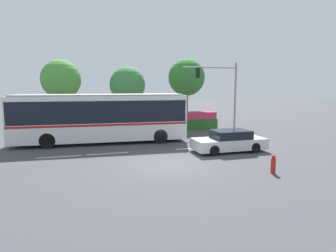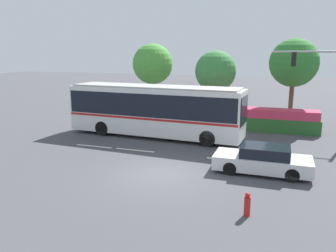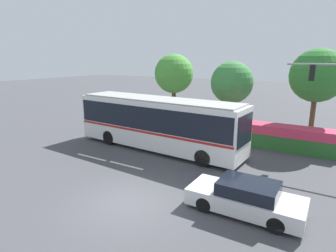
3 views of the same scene
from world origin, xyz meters
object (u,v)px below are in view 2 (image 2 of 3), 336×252
object	(u,v)px
city_bus	(155,108)
fire_hydrant	(247,205)
street_tree_centre	(216,71)
traffic_light_pole	(334,77)
street_tree_right	(294,63)
sedan_foreground	(263,160)
street_tree_left	(153,64)

from	to	relation	value
city_bus	fire_hydrant	bearing A→B (deg)	-50.27
city_bus	street_tree_centre	world-z (taller)	street_tree_centre
traffic_light_pole	street_tree_right	distance (m)	4.02
sedan_foreground	street_tree_right	distance (m)	12.18
traffic_light_pole	fire_hydrant	bearing A→B (deg)	73.20
street_tree_centre	fire_hydrant	distance (m)	16.86
street_tree_centre	city_bus	bearing A→B (deg)	-113.80
city_bus	sedan_foreground	distance (m)	8.95
street_tree_right	street_tree_centre	bearing A→B (deg)	-178.79
city_bus	street_tree_right	bearing A→B (deg)	39.75
city_bus	traffic_light_pole	distance (m)	11.68
traffic_light_pole	street_tree_left	xyz separation A→B (m)	(-14.07, 4.09, 0.55)
street_tree_left	street_tree_right	world-z (taller)	street_tree_right
sedan_foreground	street_tree_centre	xyz separation A→B (m)	(-4.56, 11.25, 3.46)
traffic_light_pole	fire_hydrant	distance (m)	13.90
sedan_foreground	fire_hydrant	xyz separation A→B (m)	(-0.21, -4.62, -0.21)
city_bus	street_tree_left	distance (m)	8.41
fire_hydrant	traffic_light_pole	bearing A→B (deg)	73.20
sedan_foreground	traffic_light_pole	bearing A→B (deg)	-114.18
traffic_light_pole	sedan_foreground	bearing A→B (deg)	66.00
city_bus	street_tree_right	world-z (taller)	street_tree_right
fire_hydrant	street_tree_centre	bearing A→B (deg)	105.31
city_bus	street_tree_right	xyz separation A→B (m)	(8.62, 6.43, 2.85)
city_bus	sedan_foreground	size ratio (longest dim) A/B	2.68
street_tree_centre	street_tree_right	distance (m)	5.88
street_tree_centre	sedan_foreground	bearing A→B (deg)	-67.94
traffic_light_pole	street_tree_right	world-z (taller)	street_tree_right
traffic_light_pole	street_tree_right	xyz separation A→B (m)	(-2.39, 3.13, 0.79)
traffic_light_pole	fire_hydrant	world-z (taller)	traffic_light_pole
street_tree_right	fire_hydrant	xyz separation A→B (m)	(-1.50, -15.99, -4.37)
street_tree_centre	fire_hydrant	xyz separation A→B (m)	(4.34, -15.87, -3.67)
traffic_light_pole	street_tree_left	distance (m)	14.66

